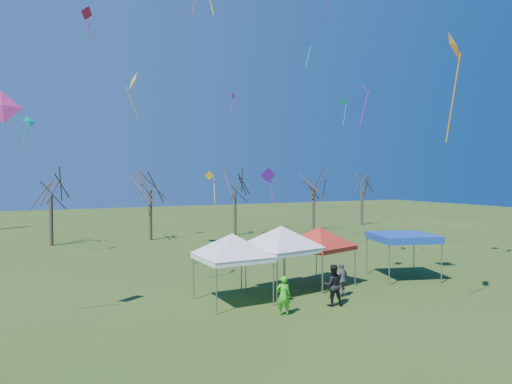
# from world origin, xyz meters

# --- Properties ---
(ground) EXTENTS (140.00, 140.00, 0.00)m
(ground) POSITION_xyz_m (0.00, 0.00, 0.00)
(ground) COLOR #2D4A17
(ground) RESTS_ON ground
(tree_1) EXTENTS (3.42, 3.42, 7.54)m
(tree_1) POSITION_xyz_m (-10.77, 24.65, 5.79)
(tree_1) COLOR #3D2D21
(tree_1) RESTS_ON ground
(tree_2) EXTENTS (3.71, 3.71, 8.18)m
(tree_2) POSITION_xyz_m (-2.37, 24.38, 6.29)
(tree_2) COLOR #3D2D21
(tree_2) RESTS_ON ground
(tree_3) EXTENTS (3.59, 3.59, 7.91)m
(tree_3) POSITION_xyz_m (6.03, 24.04, 6.08)
(tree_3) COLOR #3D2D21
(tree_3) RESTS_ON ground
(tree_4) EXTENTS (3.58, 3.58, 7.89)m
(tree_4) POSITION_xyz_m (15.36, 24.00, 6.06)
(tree_4) COLOR #3D2D21
(tree_4) RESTS_ON ground
(tree_5) EXTENTS (3.39, 3.39, 7.46)m
(tree_5) POSITION_xyz_m (23.72, 26.07, 5.73)
(tree_5) COLOR #3D2D21
(tree_5) RESTS_ON ground
(tent_white_west) EXTENTS (4.26, 4.26, 3.76)m
(tent_white_west) POSITION_xyz_m (-3.85, 1.75, 3.03)
(tent_white_west) COLOR gray
(tent_white_west) RESTS_ON ground
(tent_white_mid) EXTENTS (4.38, 4.38, 3.92)m
(tent_white_mid) POSITION_xyz_m (-0.83, 2.43, 3.16)
(tent_white_mid) COLOR gray
(tent_white_mid) RESTS_ON ground
(tent_red) EXTENTS (3.99, 3.99, 3.65)m
(tent_red) POSITION_xyz_m (1.79, 2.86, 2.95)
(tent_red) COLOR gray
(tent_red) RESTS_ON ground
(tent_blue) EXTENTS (4.11, 4.11, 2.58)m
(tent_blue) POSITION_xyz_m (7.02, 2.06, 2.38)
(tent_blue) COLOR gray
(tent_blue) RESTS_ON ground
(person_green) EXTENTS (0.72, 0.60, 1.68)m
(person_green) POSITION_xyz_m (-2.64, -0.97, 0.84)
(person_green) COLOR #36D522
(person_green) RESTS_ON ground
(person_grey) EXTENTS (1.07, 0.69, 1.69)m
(person_grey) POSITION_xyz_m (1.39, 0.33, 0.84)
(person_grey) COLOR slate
(person_grey) RESTS_ON ground
(person_dark) EXTENTS (1.11, 0.99, 1.90)m
(person_dark) POSITION_xyz_m (0.08, -0.75, 0.95)
(person_dark) COLOR black
(person_dark) RESTS_ON ground
(kite_1) EXTENTS (0.84, 0.48, 1.84)m
(kite_1) POSITION_xyz_m (-1.45, 2.72, 5.96)
(kite_1) COLOR #6117A4
(kite_1) RESTS_ON ground
(kite_12) EXTENTS (0.69, 1.07, 3.16)m
(kite_12) POSITION_xyz_m (18.02, 22.26, 13.95)
(kite_12) COLOR #0DCDAC
(kite_12) RESTS_ON ground
(kite_22) EXTENTS (0.96, 0.85, 2.82)m
(kite_22) POSITION_xyz_m (1.46, 18.94, 5.89)
(kite_22) COLOR yellow
(kite_22) RESTS_ON ground
(kite_19) EXTENTS (0.77, 0.78, 2.22)m
(kite_19) POSITION_xyz_m (5.07, 22.20, 13.52)
(kite_19) COLOR #D52F62
(kite_19) RESTS_ON ground
(kite_14) EXTENTS (1.57, 1.12, 3.81)m
(kite_14) POSITION_xyz_m (-13.17, 1.81, 8.53)
(kite_14) COLOR #CB2D7F
(kite_14) RESTS_ON ground
(kite_18) EXTENTS (0.84, 0.93, 2.07)m
(kite_18) POSITION_xyz_m (5.20, 9.36, 15.13)
(kite_18) COLOR #0DAEC5
(kite_18) RESTS_ON ground
(kite_13) EXTENTS (1.10, 0.98, 2.53)m
(kite_13) POSITION_xyz_m (-12.31, 18.08, 9.75)
(kite_13) COLOR #0BB1A1
(kite_13) RESTS_ON ground
(kite_17) EXTENTS (1.15, 1.11, 2.91)m
(kite_17) POSITION_xyz_m (7.97, 6.63, 11.76)
(kite_17) COLOR purple
(kite_17) RESTS_ON ground
(kite_5) EXTENTS (1.52, 1.12, 4.58)m
(kite_5) POSITION_xyz_m (3.39, -4.52, 11.17)
(kite_5) COLOR orange
(kite_5) RESTS_ON ground
(kite_11) EXTENTS (0.87, 1.49, 3.24)m
(kite_11) POSITION_xyz_m (-5.31, 17.27, 13.07)
(kite_11) COLOR #F0AF19
(kite_11) RESTS_ON ground
(kite_2) EXTENTS (1.28, 1.18, 2.95)m
(kite_2) POSITION_xyz_m (-8.03, 21.69, 19.06)
(kite_2) COLOR red
(kite_2) RESTS_ON ground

